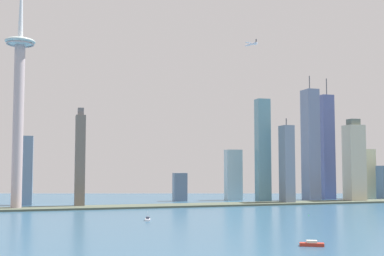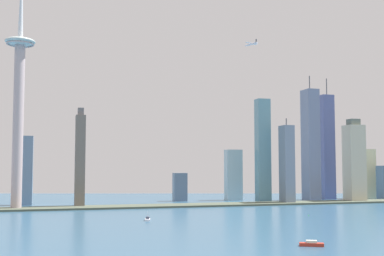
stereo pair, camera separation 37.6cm
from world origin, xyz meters
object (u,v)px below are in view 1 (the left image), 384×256
skyscraper_0 (354,162)px  skyscraper_5 (328,147)px  channel_buoy_1 (309,215)px  skyscraper_4 (366,174)px  skyscraper_2 (233,175)px  observation_tower (19,90)px  skyscraper_9 (180,187)px  skyscraper_1 (311,145)px  skyscraper_10 (80,160)px  boat_1 (148,219)px  airplane (251,44)px  skyscraper_3 (25,170)px  skyscraper_6 (263,150)px  boat_3 (312,244)px  skyscraper_8 (287,164)px

skyscraper_0 → skyscraper_5: (-8.81, 63.07, 26.48)m
skyscraper_5 → channel_buoy_1: (-165.93, -236.56, -87.48)m
skyscraper_4 → skyscraper_5: (-71.39, 1.35, 46.15)m
skyscraper_4 → skyscraper_0: bearing=-135.4°
skyscraper_0 → skyscraper_2: skyscraper_0 is taller
observation_tower → skyscraper_9: (240.46, 90.05, -134.08)m
skyscraper_0 → skyscraper_1: skyscraper_1 is taller
skyscraper_10 → skyscraper_5: bearing=6.9°
skyscraper_2 → boat_1: bearing=-126.3°
skyscraper_2 → channel_buoy_1: bearing=-90.9°
skyscraper_0 → airplane: size_ratio=5.38×
skyscraper_3 → skyscraper_1: bearing=-4.7°
skyscraper_6 → airplane: size_ratio=6.65×
boat_3 → airplane: (117.88, 398.30, 246.68)m
boat_1 → boat_3: 209.37m
skyscraper_5 → channel_buoy_1: skyscraper_5 is taller
skyscraper_4 → observation_tower: bearing=-173.5°
skyscraper_0 → skyscraper_3: skyscraper_0 is taller
boat_3 → skyscraper_10: bearing=136.4°
skyscraper_1 → skyscraper_3: 441.41m
skyscraper_3 → channel_buoy_1: size_ratio=63.64×
skyscraper_8 → airplane: 198.09m
observation_tower → skyscraper_10: (80.53, 16.19, -91.56)m
skyscraper_3 → skyscraper_6: size_ratio=0.62×
skyscraper_0 → skyscraper_1: 71.92m
skyscraper_8 → boat_3: (-157.00, -357.94, -56.73)m
skyscraper_4 → skyscraper_5: size_ratio=0.46×
skyscraper_2 → skyscraper_5: size_ratio=0.40×
skyscraper_0 → skyscraper_4: 90.07m
skyscraper_10 → skyscraper_9: bearing=24.8°
skyscraper_9 → skyscraper_8: bearing=-33.2°
observation_tower → airplane: observation_tower is taller
skyscraper_2 → skyscraper_8: (51.81, -91.43, 17.13)m
boat_3 → channel_buoy_1: size_ratio=11.35×
skyscraper_6 → boat_1: 306.71m
channel_buoy_1 → airplane: size_ratio=0.06×
skyscraper_6 → skyscraper_8: skyscraper_6 is taller
skyscraper_5 → skyscraper_10: size_ratio=1.51×
skyscraper_1 → skyscraper_3: size_ratio=2.04×
observation_tower → boat_3: 452.72m
observation_tower → skyscraper_9: 289.66m
skyscraper_1 → boat_3: skyscraper_1 is taller
skyscraper_0 → skyscraper_3: (-495.20, 69.98, -12.17)m
skyscraper_3 → channel_buoy_1: skyscraper_3 is taller
boat_1 → skyscraper_5: bearing=-46.4°
skyscraper_5 → airplane: (-149.07, -28.50, 159.99)m
skyscraper_4 → boat_3: 545.08m
skyscraper_1 → skyscraper_6: (-85.02, -4.16, -9.51)m
skyscraper_4 → skyscraper_8: size_ratio=0.74×
skyscraper_0 → skyscraper_4: bearing=44.6°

